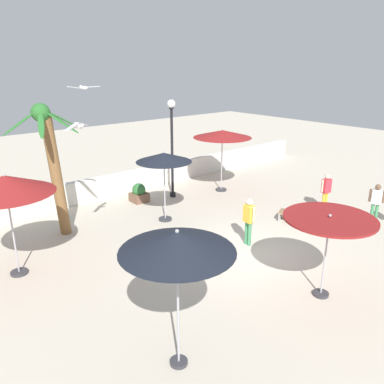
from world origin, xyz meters
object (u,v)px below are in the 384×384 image
Objects in this scene: patio_umbrella_3 at (222,134)px; lounge_chair_0 at (304,214)px; patio_umbrella_2 at (177,243)px; seagull_1 at (84,87)px; patio_umbrella_4 at (329,223)px; lamp_post_1 at (172,139)px; seagull_0 at (77,126)px; planter at (139,193)px; guest_2 at (249,217)px; palm_tree_0 at (51,156)px; patio_umbrella_1 at (5,185)px; guest_3 at (376,200)px; guest_1 at (326,189)px; patio_umbrella_0 at (164,158)px.

patio_umbrella_3 is 1.56× the size of lounge_chair_0.
seagull_1 is (1.94, 7.44, 2.40)m from patio_umbrella_2.
patio_umbrella_4 is at bearing -6.65° from patio_umbrella_2.
lamp_post_1 is 4.33× the size of seagull_0.
planter is (-3.95, 1.27, -2.39)m from patio_umbrella_3.
seagull_0 reaches higher than guest_2.
lounge_chair_0 is 3.14m from guest_2.
palm_tree_0 is 5.79m from lamp_post_1.
palm_tree_0 is at bearing -164.70° from planter.
lamp_post_1 is at bearing 18.34° from patio_umbrella_1.
guest_3 is 11.33m from seagull_0.
lamp_post_1 is at bearing -15.98° from planter.
guest_1 is at bearing -15.21° from seagull_0.
patio_umbrella_3 is at bearing 15.23° from seagull_0.
palm_tree_0 reaches higher than patio_umbrella_2.
patio_umbrella_2 is at bearing -95.23° from palm_tree_0.
guest_3 is at bearing -42.30° from patio_umbrella_0.
guest_2 is 5.56m from guest_3.
planter is (2.96, 1.54, -4.81)m from seagull_1.
guest_1 is at bearing -48.66° from planter.
guest_3 is at bearing -81.10° from guest_1.
patio_umbrella_4 is 3.64m from guest_2.
patio_umbrella_1 is 1.01× the size of patio_umbrella_2.
patio_umbrella_1 is at bearing -161.66° from lamp_post_1.
lamp_post_1 is at bearing 46.19° from patio_umbrella_0.
patio_umbrella_0 is 0.91× the size of patio_umbrella_2.
patio_umbrella_1 is at bearing 165.32° from guest_1.
patio_umbrella_1 reaches higher than patio_umbrella_3.
planter is at bearing 39.78° from seagull_0.
guest_2 is 7.08m from seagull_1.
patio_umbrella_2 is 10.51m from planter.
patio_umbrella_4 is at bearing -47.92° from patio_umbrella_1.
patio_umbrella_2 is 1.01× the size of patio_umbrella_3.
lamp_post_1 is (5.75, 0.69, -0.22)m from palm_tree_0.
palm_tree_0 is at bearing -173.13° from lamp_post_1.
guest_3 is (0.31, -1.97, -0.03)m from guest_1.
planter is (4.89, 8.99, -2.41)m from patio_umbrella_2.
patio_umbrella_2 reaches higher than planter.
seagull_1 is (-8.30, 4.53, 4.21)m from guest_1.
patio_umbrella_4 reaches higher than guest_3.
patio_umbrella_4 is at bearing -72.14° from seagull_1.
patio_umbrella_4 is 6.78m from guest_1.
patio_umbrella_0 is at bearing -133.81° from lamp_post_1.
patio_umbrella_3 is 1.93× the size of guest_3.
seagull_1 is at bearing 158.91° from patio_umbrella_0.
patio_umbrella_3 is at bearing 9.86° from patio_umbrella_1.
guest_3 reaches higher than lounge_chair_0.
patio_umbrella_3 is (8.84, 7.72, -0.02)m from patio_umbrella_2.
guest_3 is (4.08, -7.59, -1.77)m from lamp_post_1.
guest_3 is 11.59m from seagull_1.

